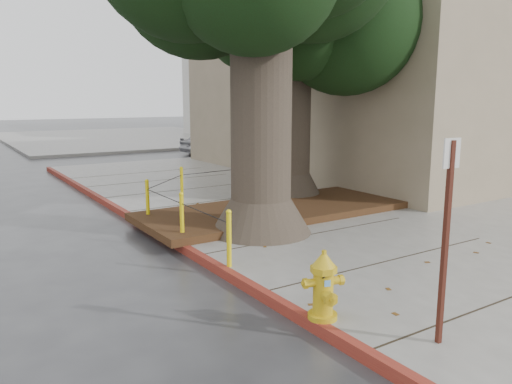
{
  "coord_description": "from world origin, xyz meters",
  "views": [
    {
      "loc": [
        -5.71,
        -5.5,
        2.81
      ],
      "look_at": [
        -0.74,
        2.2,
        1.1
      ],
      "focal_mm": 35.0,
      "sensor_mm": 36.0,
      "label": 1
    }
  ],
  "objects_px": {
    "fire_hydrant": "(323,286)",
    "car_red": "(237,138)",
    "car_silver": "(214,142)",
    "signpost": "(446,231)"
  },
  "relations": [
    {
      "from": "car_silver",
      "to": "car_red",
      "type": "bearing_deg",
      "value": -64.95
    },
    {
      "from": "car_silver",
      "to": "car_red",
      "type": "relative_size",
      "value": 0.95
    },
    {
      "from": "fire_hydrant",
      "to": "car_red",
      "type": "height_order",
      "value": "car_red"
    },
    {
      "from": "fire_hydrant",
      "to": "signpost",
      "type": "bearing_deg",
      "value": -42.34
    },
    {
      "from": "car_red",
      "to": "signpost",
      "type": "bearing_deg",
      "value": 156.97
    },
    {
      "from": "car_red",
      "to": "car_silver",
      "type": "bearing_deg",
      "value": 124.87
    },
    {
      "from": "signpost",
      "to": "fire_hydrant",
      "type": "bearing_deg",
      "value": 126.99
    },
    {
      "from": "fire_hydrant",
      "to": "car_red",
      "type": "bearing_deg",
      "value": 79.26
    },
    {
      "from": "fire_hydrant",
      "to": "car_silver",
      "type": "xyz_separation_m",
      "value": [
        8.42,
        18.57,
        0.05
      ]
    },
    {
      "from": "fire_hydrant",
      "to": "car_red",
      "type": "xyz_separation_m",
      "value": [
        10.65,
        20.01,
        0.06
      ]
    }
  ]
}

